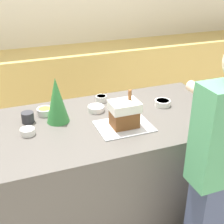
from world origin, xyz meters
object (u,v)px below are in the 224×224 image
object	(u,v)px
candy_bowl_front_corner	(96,108)
mug	(28,117)
candy_bowl_near_tray_left	(163,103)
person	(222,171)
candy_bowl_near_tray_right	(101,98)
candy_bowl_behind_tray	(45,111)
gingerbread_house	(124,113)
candy_bowl_beside_tree	(28,131)
decorative_tree	(57,100)
baking_tray	(124,126)

from	to	relation	value
candy_bowl_front_corner	mug	bearing A→B (deg)	179.86
candy_bowl_near_tray_left	person	distance (m)	0.82
candy_bowl_front_corner	mug	xyz separation A→B (m)	(-0.52, 0.00, 0.02)
candy_bowl_near_tray_right	candy_bowl_behind_tray	bearing A→B (deg)	-170.84
gingerbread_house	candy_bowl_beside_tree	xyz separation A→B (m)	(-0.65, 0.13, -0.08)
gingerbread_house	candy_bowl_beside_tree	bearing A→B (deg)	168.82
decorative_tree	candy_bowl_near_tray_left	distance (m)	0.85
candy_bowl_beside_tree	candy_bowl_front_corner	xyz separation A→B (m)	(0.54, 0.18, -0.00)
decorative_tree	person	bearing A→B (deg)	-46.33
mug	candy_bowl_behind_tray	bearing A→B (deg)	31.23
gingerbread_house	mug	xyz separation A→B (m)	(-0.62, 0.31, -0.07)
decorative_tree	person	distance (m)	1.18
gingerbread_house	candy_bowl_near_tray_left	size ratio (longest dim) A/B	2.02
candy_bowl_near_tray_right	candy_bowl_front_corner	distance (m)	0.19
gingerbread_house	candy_bowl_behind_tray	distance (m)	0.63
mug	decorative_tree	bearing A→B (deg)	-17.18
baking_tray	gingerbread_house	size ratio (longest dim) A/B	1.49
candy_bowl_near_tray_right	mug	xyz separation A→B (m)	(-0.62, -0.16, 0.01)
candy_bowl_beside_tree	candy_bowl_behind_tray	bearing A→B (deg)	58.53
candy_bowl_front_corner	person	world-z (taller)	person
gingerbread_house	candy_bowl_behind_tray	xyz separation A→B (m)	(-0.49, 0.39, -0.08)
candy_bowl_behind_tray	candy_bowl_near_tray_right	xyz separation A→B (m)	(0.48, 0.08, -0.00)
mug	person	bearing A→B (deg)	-41.85
mug	person	distance (m)	1.36
gingerbread_house	mug	world-z (taller)	gingerbread_house
candy_bowl_behind_tray	candy_bowl_front_corner	xyz separation A→B (m)	(0.38, -0.08, -0.00)
candy_bowl_near_tray_right	mug	world-z (taller)	mug
candy_bowl_beside_tree	candy_bowl_near_tray_right	size ratio (longest dim) A/B	1.05
baking_tray	candy_bowl_behind_tray	xyz separation A→B (m)	(-0.49, 0.39, 0.02)
decorative_tree	mug	xyz separation A→B (m)	(-0.21, 0.06, -0.13)
person	candy_bowl_behind_tray	bearing A→B (deg)	131.56
candy_bowl_behind_tray	gingerbread_house	bearing A→B (deg)	-38.63
mug	candy_bowl_front_corner	bearing A→B (deg)	-0.14
baking_tray	candy_bowl_beside_tree	world-z (taller)	candy_bowl_beside_tree
candy_bowl_behind_tray	baking_tray	bearing A→B (deg)	-38.67
person	gingerbread_house	bearing A→B (deg)	122.91
baking_tray	candy_bowl_front_corner	bearing A→B (deg)	109.22
decorative_tree	candy_bowl_near_tray_left	xyz separation A→B (m)	(0.84, -0.03, -0.14)
gingerbread_house	candy_bowl_front_corner	size ratio (longest dim) A/B	2.03
candy_bowl_front_corner	candy_bowl_beside_tree	bearing A→B (deg)	-161.70
gingerbread_house	candy_bowl_behind_tray	world-z (taller)	gingerbread_house
baking_tray	candy_bowl_front_corner	xyz separation A→B (m)	(-0.11, 0.31, 0.02)
gingerbread_house	person	distance (m)	0.73
candy_bowl_beside_tree	mug	world-z (taller)	mug
candy_bowl_near_tray_right	mug	size ratio (longest dim) A/B	1.02
baking_tray	candy_bowl_behind_tray	bearing A→B (deg)	141.33
person	baking_tray	bearing A→B (deg)	122.95
gingerbread_house	candy_bowl_beside_tree	size ratio (longest dim) A/B	2.66
mug	candy_bowl_beside_tree	bearing A→B (deg)	-98.04
candy_bowl_beside_tree	candy_bowl_near_tray_right	xyz separation A→B (m)	(0.64, 0.34, 0.00)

